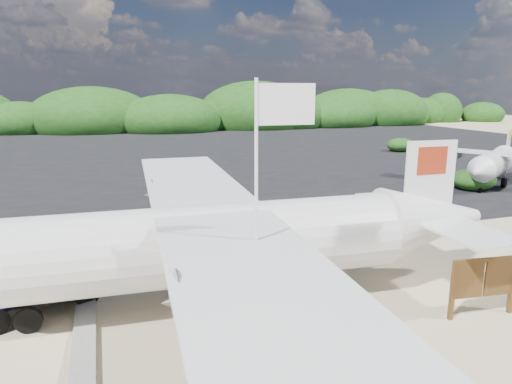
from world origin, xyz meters
TOP-DOWN VIEW (x-y plane):
  - ground at (0.00, 0.00)m, footprint 160.00×160.00m
  - asphalt_apron at (0.00, 30.00)m, footprint 90.00×50.00m
  - vegetation_band at (0.00, 55.00)m, footprint 124.00×8.00m
  - baggage_cart at (-5.71, 2.16)m, footprint 3.49×2.82m
  - flagpole at (-1.06, -1.83)m, footprint 1.19×0.56m
  - signboard at (4.93, -1.77)m, footprint 1.94×0.41m
  - crew_a at (1.22, 2.12)m, footprint 0.76×0.63m
  - crew_b at (-0.97, 3.30)m, footprint 0.96×0.87m
  - crew_c at (2.21, 1.20)m, footprint 1.07×0.72m
  - aircraft_large at (12.40, 23.55)m, footprint 18.85×18.85m
  - aircraft_small at (-9.97, 37.26)m, footprint 11.30×11.30m

SIDE VIEW (x-z plane):
  - ground at x=0.00m, z-range 0.00..0.00m
  - asphalt_apron at x=0.00m, z-range -0.02..0.02m
  - vegetation_band at x=0.00m, z-range -2.20..2.20m
  - baggage_cart at x=-5.71m, z-range -0.76..0.76m
  - flagpole at x=-1.06m, z-range -2.90..2.90m
  - signboard at x=4.93m, z-range -0.79..0.79m
  - aircraft_large at x=12.40m, z-range -2.67..2.67m
  - aircraft_small at x=-9.97m, z-range -1.48..1.48m
  - crew_b at x=-0.97m, z-range 0.00..1.63m
  - crew_c at x=2.21m, z-range 0.00..1.69m
  - crew_a at x=1.22m, z-range 0.00..1.77m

